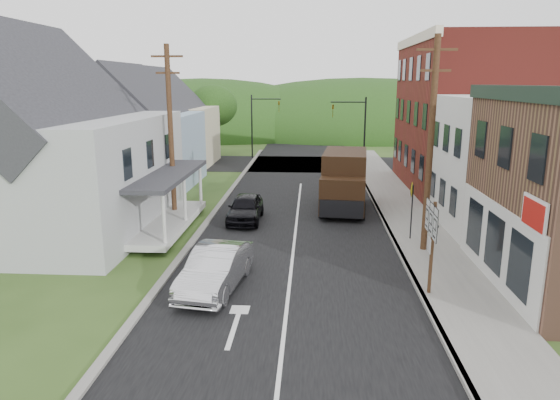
% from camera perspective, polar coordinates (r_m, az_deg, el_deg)
% --- Properties ---
extents(ground, '(120.00, 120.00, 0.00)m').
position_cam_1_polar(ground, '(18.71, 1.15, -9.16)').
color(ground, '#2D4719').
rests_on(ground, ground).
extents(road, '(9.00, 90.00, 0.02)m').
position_cam_1_polar(road, '(28.20, 2.03, -1.38)').
color(road, black).
rests_on(road, ground).
extents(cross_road, '(60.00, 9.00, 0.02)m').
position_cam_1_polar(cross_road, '(44.85, 2.66, 4.13)').
color(cross_road, black).
rests_on(cross_road, ground).
extents(sidewalk_right, '(2.80, 55.00, 0.15)m').
position_cam_1_polar(sidewalk_right, '(26.75, 14.66, -2.46)').
color(sidewalk_right, slate).
rests_on(sidewalk_right, ground).
extents(curb_right, '(0.20, 55.00, 0.15)m').
position_cam_1_polar(curb_right, '(26.52, 11.79, -2.44)').
color(curb_right, slate).
rests_on(curb_right, ground).
extents(curb_left, '(0.30, 55.00, 0.12)m').
position_cam_1_polar(curb_left, '(26.79, -8.09, -2.16)').
color(curb_left, slate).
rests_on(curb_left, ground).
extents(storefront_white, '(8.00, 7.00, 6.50)m').
position_cam_1_polar(storefront_white, '(27.21, 26.51, 3.68)').
color(storefront_white, silver).
rests_on(storefront_white, ground).
extents(storefront_red, '(8.00, 12.00, 10.00)m').
position_cam_1_polar(storefront_red, '(35.93, 21.01, 9.02)').
color(storefront_red, maroon).
rests_on(storefront_red, ground).
extents(house_gray, '(10.20, 12.24, 8.35)m').
position_cam_1_polar(house_gray, '(26.68, -25.02, 5.80)').
color(house_gray, '#ABAEB0').
rests_on(house_gray, ground).
extents(house_blue, '(7.14, 8.16, 7.28)m').
position_cam_1_polar(house_blue, '(36.38, -15.32, 7.40)').
color(house_blue, '#8094AF').
rests_on(house_blue, ground).
extents(house_cream, '(7.14, 8.16, 7.28)m').
position_cam_1_polar(house_cream, '(45.10, -12.26, 8.62)').
color(house_cream, '#C0B895').
rests_on(house_cream, ground).
extents(utility_pole_right, '(1.60, 0.26, 9.00)m').
position_cam_1_polar(utility_pole_right, '(21.48, 16.82, 6.09)').
color(utility_pole_right, '#472D19').
rests_on(utility_pole_right, ground).
extents(utility_pole_left, '(1.60, 0.26, 9.00)m').
position_cam_1_polar(utility_pole_left, '(26.40, -12.38, 7.59)').
color(utility_pole_left, '#472D19').
rests_on(utility_pole_left, ground).
extents(traffic_signal_right, '(2.87, 0.20, 6.00)m').
position_cam_1_polar(traffic_signal_right, '(41.07, 8.70, 8.43)').
color(traffic_signal_right, black).
rests_on(traffic_signal_right, ground).
extents(traffic_signal_left, '(2.87, 0.20, 6.00)m').
position_cam_1_polar(traffic_signal_left, '(48.15, -2.41, 9.27)').
color(traffic_signal_left, black).
rests_on(traffic_signal_left, ground).
extents(tree_left_b, '(4.80, 4.80, 6.94)m').
position_cam_1_polar(tree_left_b, '(34.29, -27.80, 8.02)').
color(tree_left_b, '#382616').
rests_on(tree_left_b, ground).
extents(tree_left_c, '(5.80, 5.80, 8.41)m').
position_cam_1_polar(tree_left_c, '(42.18, -24.69, 10.48)').
color(tree_left_c, '#382616').
rests_on(tree_left_c, ground).
extents(tree_left_d, '(4.80, 4.80, 6.94)m').
position_cam_1_polar(tree_left_d, '(50.27, -7.67, 10.62)').
color(tree_left_d, '#382616').
rests_on(tree_left_d, ground).
extents(forested_ridge, '(90.00, 30.00, 16.00)m').
position_cam_1_polar(forested_ridge, '(72.63, 3.06, 7.65)').
color(forested_ridge, '#1C3810').
rests_on(forested_ridge, ground).
extents(silver_sedan, '(2.20, 4.75, 1.51)m').
position_cam_1_polar(silver_sedan, '(17.82, -7.34, -7.83)').
color(silver_sedan, silver).
rests_on(silver_sedan, ground).
extents(dark_sedan, '(1.68, 4.13, 1.40)m').
position_cam_1_polar(dark_sedan, '(26.24, -3.97, -0.94)').
color(dark_sedan, black).
rests_on(dark_sedan, ground).
extents(delivery_van, '(2.96, 6.11, 3.30)m').
position_cam_1_polar(delivery_van, '(28.62, 7.35, 2.17)').
color(delivery_van, black).
rests_on(delivery_van, ground).
extents(route_sign_cluster, '(0.18, 1.82, 3.18)m').
position_cam_1_polar(route_sign_cluster, '(17.36, 16.93, -3.80)').
color(route_sign_cluster, '#472D19').
rests_on(route_sign_cluster, sidewalk_right).
extents(warning_sign, '(0.27, 0.70, 2.67)m').
position_cam_1_polar(warning_sign, '(23.31, 14.82, -0.26)').
color(warning_sign, black).
rests_on(warning_sign, sidewalk_right).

